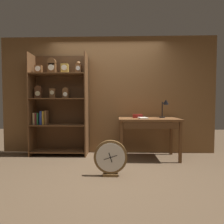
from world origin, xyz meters
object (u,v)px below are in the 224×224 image
object	(u,v)px
workbench	(149,123)
toolbox_small	(138,116)
bookshelf	(58,103)
desk_lamp	(165,105)
open_repair_manual	(143,118)
round_clock_large	(111,158)

from	to	relation	value
workbench	toolbox_small	distance (m)	0.27
bookshelf	desk_lamp	bearing A→B (deg)	-2.89
bookshelf	open_repair_manual	bearing A→B (deg)	-10.63
workbench	open_repair_manual	distance (m)	0.19
workbench	desk_lamp	size ratio (longest dim) A/B	2.99
workbench	toolbox_small	bearing A→B (deg)	153.93
workbench	toolbox_small	world-z (taller)	toolbox_small
bookshelf	workbench	size ratio (longest dim) A/B	1.81
bookshelf	desk_lamp	world-z (taller)	bookshelf
round_clock_large	open_repair_manual	bearing A→B (deg)	53.11
toolbox_small	workbench	bearing A→B (deg)	-26.07
open_repair_manual	round_clock_large	distance (m)	1.14
workbench	desk_lamp	world-z (taller)	desk_lamp
open_repair_manual	bookshelf	bearing A→B (deg)	160.74
workbench	round_clock_large	world-z (taller)	workbench
desk_lamp	round_clock_large	world-z (taller)	desk_lamp
workbench	round_clock_large	distance (m)	1.24
bookshelf	open_repair_manual	distance (m)	1.84
workbench	toolbox_small	size ratio (longest dim) A/B	5.92
round_clock_large	desk_lamp	bearing A→B (deg)	43.29
desk_lamp	toolbox_small	world-z (taller)	desk_lamp
open_repair_manual	workbench	bearing A→B (deg)	27.13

